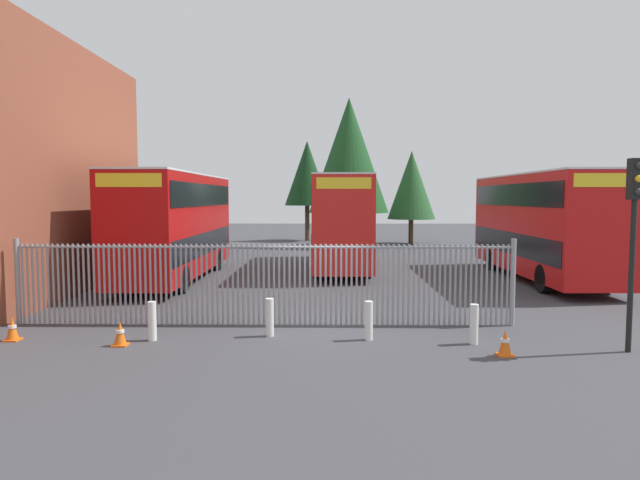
% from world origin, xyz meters
% --- Properties ---
extents(ground_plane, '(100.00, 100.00, 0.00)m').
position_xyz_m(ground_plane, '(0.00, 8.00, 0.00)').
color(ground_plane, '#3D3D42').
extents(palisade_fence, '(13.53, 0.14, 2.35)m').
position_xyz_m(palisade_fence, '(-1.47, 0.00, 1.18)').
color(palisade_fence, gray).
rests_on(palisade_fence, ground).
extents(double_decker_bus_near_gate, '(2.54, 10.81, 4.42)m').
position_xyz_m(double_decker_bus_near_gate, '(-6.09, 8.23, 2.42)').
color(double_decker_bus_near_gate, '#B70C0C').
rests_on(double_decker_bus_near_gate, ground).
extents(double_decker_bus_behind_fence_left, '(2.54, 10.81, 4.42)m').
position_xyz_m(double_decker_bus_behind_fence_left, '(0.88, 12.07, 2.42)').
color(double_decker_bus_behind_fence_left, red).
rests_on(double_decker_bus_behind_fence_left, ground).
extents(double_decker_bus_behind_fence_right, '(2.54, 10.81, 4.42)m').
position_xyz_m(double_decker_bus_behind_fence_right, '(9.17, 8.46, 2.42)').
color(double_decker_bus_behind_fence_right, red).
rests_on(double_decker_bus_behind_fence_right, ground).
extents(bollard_near_left, '(0.20, 0.20, 0.95)m').
position_xyz_m(bollard_near_left, '(-3.97, -1.68, 0.47)').
color(bollard_near_left, silver).
rests_on(bollard_near_left, ground).
extents(bollard_center_front, '(0.20, 0.20, 0.95)m').
position_xyz_m(bollard_center_front, '(-1.18, -1.24, 0.47)').
color(bollard_center_front, silver).
rests_on(bollard_center_front, ground).
extents(bollard_near_right, '(0.20, 0.20, 0.95)m').
position_xyz_m(bollard_near_right, '(1.25, -1.56, 0.47)').
color(bollard_near_right, silver).
rests_on(bollard_near_right, ground).
extents(bollard_far_right, '(0.20, 0.20, 0.95)m').
position_xyz_m(bollard_far_right, '(3.70, -1.91, 0.47)').
color(bollard_far_right, silver).
rests_on(bollard_far_right, ground).
extents(traffic_cone_by_gate, '(0.34, 0.34, 0.59)m').
position_xyz_m(traffic_cone_by_gate, '(-7.34, -1.75, 0.29)').
color(traffic_cone_by_gate, orange).
rests_on(traffic_cone_by_gate, ground).
extents(traffic_cone_mid_forecourt, '(0.34, 0.34, 0.59)m').
position_xyz_m(traffic_cone_mid_forecourt, '(-4.57, -2.17, 0.29)').
color(traffic_cone_mid_forecourt, orange).
rests_on(traffic_cone_mid_forecourt, ground).
extents(traffic_cone_near_kerb, '(0.34, 0.34, 0.59)m').
position_xyz_m(traffic_cone_near_kerb, '(4.13, -2.87, 0.29)').
color(traffic_cone_near_kerb, orange).
rests_on(traffic_cone_near_kerb, ground).
extents(traffic_light_kerbside, '(0.28, 0.33, 4.30)m').
position_xyz_m(traffic_light_kerbside, '(6.98, -2.54, 2.99)').
color(traffic_light_kerbside, black).
rests_on(traffic_light_kerbside, ground).
extents(tree_tall_back, '(5.55, 5.55, 10.32)m').
position_xyz_m(tree_tall_back, '(1.74, 23.81, 6.35)').
color(tree_tall_back, '#4C3823').
rests_on(tree_tall_back, ground).
extents(tree_short_side, '(3.51, 3.51, 6.87)m').
position_xyz_m(tree_short_side, '(6.44, 26.10, 4.35)').
color(tree_short_side, '#4C3823').
rests_on(tree_short_side, ground).
extents(tree_mid_row, '(3.56, 3.56, 7.90)m').
position_xyz_m(tree_mid_row, '(-1.36, 29.12, 5.34)').
color(tree_mid_row, '#4C3823').
rests_on(tree_mid_row, ground).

